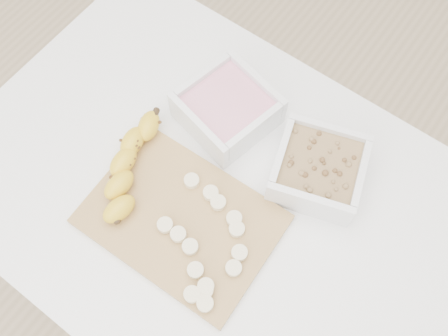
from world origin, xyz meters
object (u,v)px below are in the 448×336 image
Objects in this scene: cutting_board at (181,219)px; banana at (129,168)px; bowl_granola at (318,169)px; table at (215,209)px; bowl_yogurt at (227,108)px.

banana reaches higher than cutting_board.
bowl_granola is at bearing 24.83° from banana.
cutting_board is at bearing -17.64° from banana.
bowl_granola reaches higher than banana.
table is 0.24m from bowl_granola.
bowl_yogurt reaches higher than bowl_granola.
bowl_yogurt is at bearing 178.49° from bowl_granola.
banana is (-0.15, -0.06, 0.13)m from table.
banana is at bearing -156.70° from table.
cutting_board is at bearing -101.21° from table.
cutting_board reaches higher than table.
banana is at bearing -109.39° from bowl_yogurt.
banana is at bearing 173.00° from cutting_board.
bowl_granola is 0.59× the size of cutting_board.
bowl_granola is 0.27m from cutting_board.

